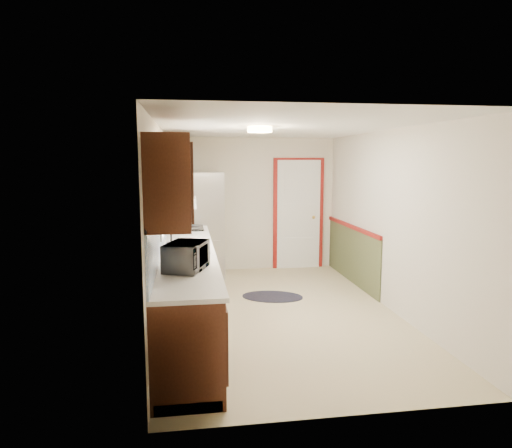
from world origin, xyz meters
name	(u,v)px	position (x,y,z in m)	size (l,w,h in m)	color
room_shell	(280,223)	(0.00, 0.00, 1.20)	(3.20, 5.20, 2.52)	tan
kitchen_run	(184,260)	(-1.24, -0.29, 0.81)	(0.63, 4.00, 2.20)	#37170C
back_wall_trim	(309,222)	(0.99, 2.21, 0.89)	(1.12, 2.30, 2.08)	maroon
ceiling_fixture	(260,130)	(-0.30, -0.20, 2.36)	(0.30, 0.30, 0.06)	#FFD88C
microwave	(186,253)	(-1.20, -1.33, 1.11)	(0.49, 0.27, 0.33)	white
refrigerator	(199,225)	(-0.99, 2.05, 0.90)	(0.84, 0.80, 1.80)	#B7B7BC
rug	(272,297)	(0.03, 0.69, 0.01)	(0.89, 0.58, 0.01)	black
cooktop	(187,228)	(-1.19, 1.40, 0.95)	(0.50, 0.60, 0.02)	black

